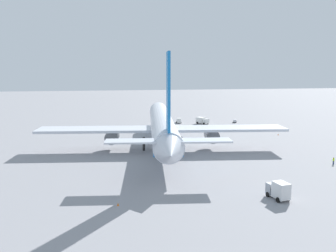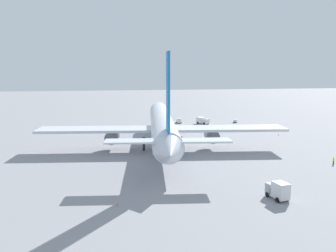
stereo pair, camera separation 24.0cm
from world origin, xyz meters
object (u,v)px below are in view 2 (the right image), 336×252
(ground_worker_4, at_px, (334,161))
(traffic_cone_0, at_px, (117,204))
(traffic_cone_2, at_px, (278,135))
(traffic_cone_1, at_px, (225,128))
(service_truck_0, at_px, (278,190))
(baggage_cart_0, at_px, (235,121))
(ground_worker_0, at_px, (169,123))
(service_van, at_px, (179,120))
(airliner, at_px, (162,125))
(service_truck_1, at_px, (202,120))

(ground_worker_4, bearing_deg, traffic_cone_0, 108.73)
(traffic_cone_2, bearing_deg, traffic_cone_1, 36.88)
(service_truck_0, relative_size, ground_worker_4, 2.83)
(baggage_cart_0, xyz_separation_m, ground_worker_0, (-1.09, 29.26, 0.15))
(service_truck_0, height_order, service_van, service_truck_0)
(airliner, distance_m, service_truck_0, 46.72)
(traffic_cone_1, bearing_deg, airliner, 136.65)
(baggage_cart_0, bearing_deg, service_truck_0, 163.72)
(traffic_cone_1, xyz_separation_m, traffic_cone_2, (-17.65, -13.24, 0.00))
(ground_worker_0, relative_size, ground_worker_4, 1.03)
(baggage_cart_0, relative_size, traffic_cone_1, 5.48)
(ground_worker_0, bearing_deg, traffic_cone_0, 164.04)
(traffic_cone_0, bearing_deg, airliner, -19.14)
(airliner, bearing_deg, ground_worker_4, -123.47)
(service_van, xyz_separation_m, ground_worker_0, (-4.72, 5.44, -0.13))
(service_truck_1, distance_m, baggage_cart_0, 14.96)
(service_van, bearing_deg, service_truck_0, 178.38)
(ground_worker_0, bearing_deg, traffic_cone_1, -124.33)
(baggage_cart_0, distance_m, traffic_cone_2, 32.32)
(service_van, height_order, ground_worker_4, service_van)
(ground_worker_0, bearing_deg, service_truck_1, -90.58)
(airliner, height_order, service_van, airliner)
(ground_worker_4, bearing_deg, service_truck_1, 10.43)
(ground_worker_4, height_order, traffic_cone_1, ground_worker_4)
(baggage_cart_0, bearing_deg, airliner, 139.39)
(traffic_cone_2, bearing_deg, ground_worker_4, 171.71)
(service_van, bearing_deg, ground_worker_0, 130.95)
(service_truck_0, distance_m, ground_worker_0, 89.61)
(service_truck_0, height_order, traffic_cone_0, service_truck_0)
(baggage_cart_0, relative_size, traffic_cone_2, 5.48)
(traffic_cone_0, height_order, traffic_cone_1, same)
(airliner, distance_m, ground_worker_4, 45.31)
(traffic_cone_0, relative_size, traffic_cone_1, 1.00)
(service_truck_0, distance_m, baggage_cart_0, 94.45)
(service_van, bearing_deg, service_truck_1, -118.61)
(service_truck_0, xyz_separation_m, baggage_cart_0, (90.66, -26.48, -0.93))
(baggage_cart_0, height_order, ground_worker_4, ground_worker_4)
(airliner, bearing_deg, traffic_cone_0, 160.86)
(baggage_cart_0, xyz_separation_m, traffic_cone_0, (-88.57, 54.28, -0.48))
(traffic_cone_0, bearing_deg, ground_worker_4, -71.27)
(ground_worker_4, relative_size, traffic_cone_0, 3.13)
(ground_worker_0, bearing_deg, ground_worker_4, -158.71)
(service_truck_0, height_order, traffic_cone_1, service_truck_0)
(service_truck_1, xyz_separation_m, traffic_cone_0, (-87.34, 39.39, -1.22))
(traffic_cone_2, bearing_deg, baggage_cart_0, 6.35)
(service_truck_1, relative_size, ground_worker_0, 3.30)
(service_van, xyz_separation_m, baggage_cart_0, (-3.63, -23.81, -0.28))
(service_van, relative_size, traffic_cone_0, 8.54)
(service_truck_1, height_order, traffic_cone_0, service_truck_1)
(service_truck_1, distance_m, traffic_cone_0, 95.82)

